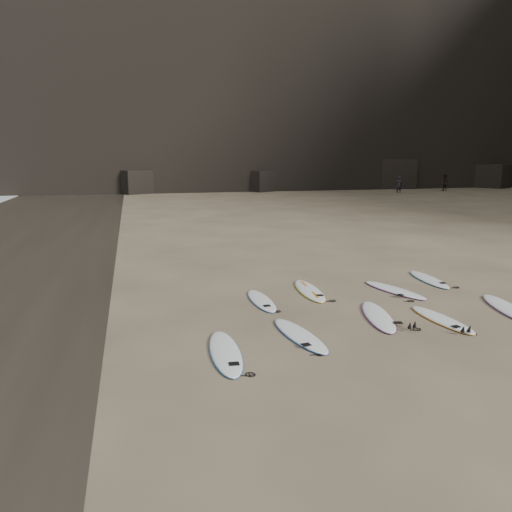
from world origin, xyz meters
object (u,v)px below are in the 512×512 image
Objects in this scene: surfboard_4 at (508,308)px; surfboard_8 at (429,279)px; surfboard_1 at (300,335)px; surfboard_6 at (309,290)px; surfboard_3 at (442,319)px; surfboard_7 at (394,290)px; surfboard_2 at (378,316)px; person_b at (445,183)px; person_a at (399,185)px; surfboard_0 at (225,352)px; surfboard_5 at (261,300)px.

surfboard_8 is (-0.24, 3.41, -0.00)m from surfboard_4.
surfboard_6 is (1.55, 3.62, 0.00)m from surfboard_1.
surfboard_7 is at bearing 80.96° from surfboard_3.
surfboard_2 is 1.34× the size of person_b.
person_a reaches higher than surfboard_8.
surfboard_0 is 1.04× the size of surfboard_7.
surfboard_2 is 1.12× the size of surfboard_5.
surfboard_6 is (3.43, 4.21, 0.00)m from surfboard_0.
surfboard_3 is 43.83m from person_a.
surfboard_2 reaches higher than surfboard_5.
surfboard_5 is 1.20× the size of person_b.
surfboard_1 is 6.22m from surfboard_4.
surfboard_7 is (4.30, 0.09, 0.00)m from surfboard_5.
surfboard_1 is 1.06× the size of surfboard_3.
surfboard_5 is at bearing 154.79° from surfboard_2.
surfboard_0 is at bearing -144.53° from surfboard_8.
surfboard_7 is at bearing 71.45° from person_a.
person_b is (6.73, 1.49, 0.05)m from person_a.
surfboard_7 is (1.71, 2.21, -0.00)m from surfboard_2.
surfboard_0 is 0.96× the size of surfboard_4.
surfboard_3 is at bearing -111.03° from surfboard_7.
surfboard_0 reaches higher than surfboard_3.
surfboard_6 is at bearing 67.99° from person_a.
surfboard_5 is (-0.16, 2.94, -0.00)m from surfboard_1.
surfboard_4 is at bearing -21.33° from surfboard_5.
surfboard_3 is (1.46, -0.62, -0.00)m from surfboard_2.
surfboard_0 and surfboard_6 have the same top height.
person_b reaches higher than surfboard_3.
surfboard_0 is at bearing -147.79° from surfboard_2.
surfboard_2 is 1.10× the size of surfboard_3.
surfboard_2 is 1.59m from surfboard_3.
surfboard_6 is (-2.34, 3.42, 0.00)m from surfboard_3.
surfboard_2 is 48.95m from person_b.
surfboard_2 is 2.80m from surfboard_7.
surfboard_6 is 47.27m from person_b.
person_b is at bearing 51.52° from surfboard_3.
person_a is (18.44, 38.23, 0.86)m from surfboard_4.
surfboard_7 is (-2.05, 2.46, -0.00)m from surfboard_4.
surfboard_4 is 3.21m from surfboard_7.
person_a is at bearing 67.02° from surfboard_8.
surfboard_1 is 51.07m from person_b.
surfboard_3 is 0.94× the size of surfboard_7.
surfboard_3 is 0.87× the size of surfboard_4.
surfboard_6 is at bearing 53.99° from surfboard_0.
surfboard_3 is 1.02× the size of surfboard_5.
person_b is (27.23, 37.26, 0.92)m from surfboard_7.
surfboard_6 reaches higher than surfboard_8.
surfboard_2 is at bearing 70.95° from person_a.
surfboard_4 is at bearing -80.71° from surfboard_8.
person_a is 0.94× the size of person_b.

